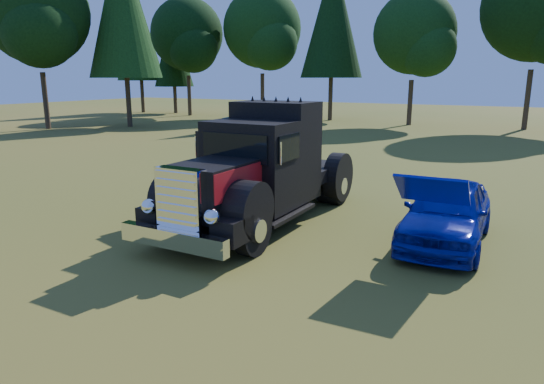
{
  "coord_description": "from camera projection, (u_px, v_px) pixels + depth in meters",
  "views": [
    {
      "loc": [
        4.95,
        -8.85,
        3.6
      ],
      "look_at": [
        -0.2,
        0.51,
        1.07
      ],
      "focal_mm": 32.0,
      "sensor_mm": 36.0,
      "label": 1
    }
  ],
  "objects": [
    {
      "name": "treeline",
      "position": [
        490.0,
        11.0,
        32.0
      ],
      "size": [
        72.1,
        24.04,
        13.84
      ],
      "color": "#2D2116",
      "rests_on": "ground"
    },
    {
      "name": "distant_teal_car",
      "position": [
        244.0,
        120.0,
        35.13
      ],
      "size": [
        3.17,
        3.53,
        1.17
      ],
      "primitive_type": "imported",
      "rotation": [
        0.0,
        0.0,
        -0.67
      ],
      "color": "#093A3B",
      "rests_on": "ground"
    },
    {
      "name": "ground",
      "position": [
        269.0,
        245.0,
        10.69
      ],
      "size": [
        120.0,
        120.0,
        0.0
      ],
      "primitive_type": "plane",
      "color": "#3F5318",
      "rests_on": "ground"
    },
    {
      "name": "diamond_t_truck",
      "position": [
        259.0,
        173.0,
        12.05
      ],
      "size": [
        3.35,
        7.16,
        3.0
      ],
      "color": "black",
      "rests_on": "ground"
    },
    {
      "name": "hotrod_coupe",
      "position": [
        447.0,
        212.0,
        10.67
      ],
      "size": [
        1.78,
        4.28,
        1.89
      ],
      "color": "#07169C",
      "rests_on": "ground"
    },
    {
      "name": "spectator_far",
      "position": [
        214.0,
        175.0,
        13.85
      ],
      "size": [
        1.08,
        1.05,
        1.75
      ],
      "primitive_type": "imported",
      "rotation": [
        0.0,
        0.0,
        0.69
      ],
      "color": "#1C2A43",
      "rests_on": "ground"
    },
    {
      "name": "spectator_near",
      "position": [
        210.0,
        186.0,
        12.68
      ],
      "size": [
        0.66,
        0.72,
        1.65
      ],
      "primitive_type": "imported",
      "rotation": [
        0.0,
        0.0,
        1.0
      ],
      "color": "#20294B",
      "rests_on": "ground"
    }
  ]
}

